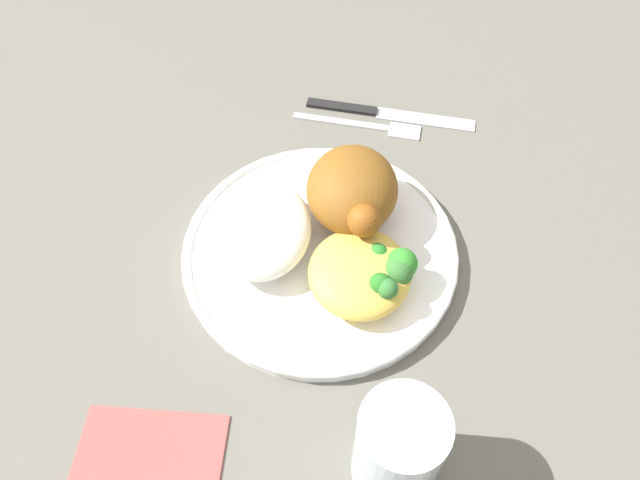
# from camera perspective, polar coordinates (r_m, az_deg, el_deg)

# --- Properties ---
(ground_plane) EXTENTS (2.00, 2.00, 0.00)m
(ground_plane) POSITION_cam_1_polar(r_m,az_deg,el_deg) (0.58, 0.00, -1.54)
(ground_plane) COLOR #605D54
(plate) EXTENTS (0.26, 0.26, 0.02)m
(plate) POSITION_cam_1_polar(r_m,az_deg,el_deg) (0.57, 0.00, -1.04)
(plate) COLOR white
(plate) RESTS_ON ground_plane
(roasted_chicken) EXTENTS (0.10, 0.08, 0.06)m
(roasted_chicken) POSITION_cam_1_polar(r_m,az_deg,el_deg) (0.57, 3.04, 4.60)
(roasted_chicken) COLOR brown
(roasted_chicken) RESTS_ON plate
(rice_pile) EXTENTS (0.11, 0.09, 0.04)m
(rice_pile) POSITION_cam_1_polar(r_m,az_deg,el_deg) (0.56, -5.31, 0.97)
(rice_pile) COLOR white
(rice_pile) RESTS_ON plate
(mac_cheese_with_broccoli) EXTENTS (0.09, 0.09, 0.04)m
(mac_cheese_with_broccoli) POSITION_cam_1_polar(r_m,az_deg,el_deg) (0.53, 4.28, -2.99)
(mac_cheese_with_broccoli) COLOR gold
(mac_cheese_with_broccoli) RESTS_ON plate
(fork) EXTENTS (0.03, 0.14, 0.01)m
(fork) POSITION_cam_1_polar(r_m,az_deg,el_deg) (0.69, 4.14, 10.58)
(fork) COLOR silver
(fork) RESTS_ON ground_plane
(knife) EXTENTS (0.03, 0.19, 0.01)m
(knife) POSITION_cam_1_polar(r_m,az_deg,el_deg) (0.71, 5.17, 11.79)
(knife) COLOR black
(knife) RESTS_ON ground_plane
(water_glass) EXTENTS (0.06, 0.06, 0.10)m
(water_glass) POSITION_cam_1_polar(r_m,az_deg,el_deg) (0.45, 7.22, -18.56)
(water_glass) COLOR silver
(water_glass) RESTS_ON ground_plane
(napkin) EXTENTS (0.07, 0.11, 0.00)m
(napkin) POSITION_cam_1_polar(r_m,az_deg,el_deg) (0.52, -15.52, -18.69)
(napkin) COLOR #DB4C47
(napkin) RESTS_ON ground_plane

